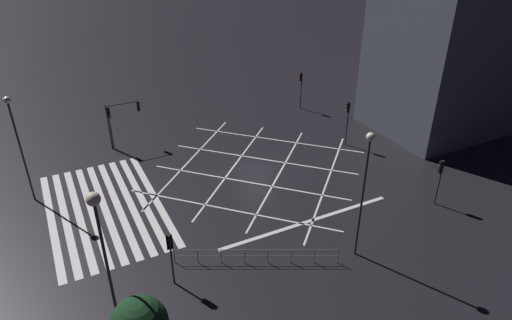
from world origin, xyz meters
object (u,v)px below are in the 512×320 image
at_px(traffic_light_ne_main, 440,173).
at_px(street_lamp_east, 16,131).
at_px(traffic_light_se_main, 170,249).
at_px(street_lamp_far, 365,174).
at_px(traffic_light_nw_cross, 301,83).
at_px(traffic_light_sw_cross, 125,114).
at_px(traffic_light_sw_main, 109,120).
at_px(street_lamp_west, 101,236).
at_px(traffic_light_median_north, 347,114).

bearing_deg(traffic_light_ne_main, street_lamp_east, 62.42).
relative_size(traffic_light_se_main, street_lamp_far, 0.41).
relative_size(traffic_light_se_main, traffic_light_nw_cross, 0.85).
relative_size(traffic_light_sw_cross, street_lamp_far, 0.50).
bearing_deg(traffic_light_sw_main, traffic_light_ne_main, 44.89).
bearing_deg(traffic_light_se_main, traffic_light_sw_cross, -5.39).
bearing_deg(street_lamp_east, traffic_light_nw_cross, 102.94).
bearing_deg(traffic_light_sw_main, traffic_light_sw_cross, 92.10).
height_order(traffic_light_sw_main, traffic_light_nw_cross, traffic_light_nw_cross).
bearing_deg(traffic_light_nw_cross, street_lamp_far, 66.89).
bearing_deg(traffic_light_se_main, traffic_light_sw_main, -1.09).
height_order(traffic_light_sw_cross, traffic_light_nw_cross, traffic_light_sw_cross).
bearing_deg(traffic_light_se_main, street_lamp_west, 131.00).
xyz_separation_m(traffic_light_se_main, street_lamp_east, (-12.87, -6.60, 3.18)).
bearing_deg(traffic_light_nw_cross, traffic_light_median_north, 84.80).
xyz_separation_m(traffic_light_ne_main, street_lamp_east, (-13.67, -26.17, 3.11)).
bearing_deg(traffic_light_ne_main, street_lamp_far, 102.55).
distance_m(traffic_light_sw_main, traffic_light_se_main, 18.50).
xyz_separation_m(traffic_light_median_north, street_lamp_west, (12.96, -22.96, 3.85)).
bearing_deg(traffic_light_sw_cross, traffic_light_sw_main, -177.90).
xyz_separation_m(traffic_light_sw_cross, street_lamp_east, (5.68, -8.35, 2.53)).
relative_size(traffic_light_nw_cross, traffic_light_median_north, 0.97).
distance_m(traffic_light_nw_cross, street_lamp_east, 27.64).
xyz_separation_m(traffic_light_sw_main, street_lamp_far, (21.22, 10.57, 2.98)).
bearing_deg(traffic_light_median_north, traffic_light_nw_cross, -95.20).
bearing_deg(street_lamp_far, traffic_light_sw_main, -153.52).
height_order(traffic_light_ne_main, street_lamp_far, street_lamp_far).
xyz_separation_m(traffic_light_sw_main, street_lamp_east, (5.63, -6.95, 2.82)).
distance_m(traffic_light_median_north, street_lamp_east, 26.28).
bearing_deg(traffic_light_median_north, street_lamp_west, 29.45).
relative_size(traffic_light_nw_cross, street_lamp_far, 0.48).
height_order(traffic_light_nw_cross, street_lamp_far, street_lamp_far).
height_order(traffic_light_se_main, street_lamp_far, street_lamp_far).
relative_size(traffic_light_sw_main, traffic_light_ne_main, 1.11).
height_order(traffic_light_se_main, traffic_light_ne_main, traffic_light_ne_main).
xyz_separation_m(traffic_light_median_north, street_lamp_far, (12.57, -8.45, 2.83)).
relative_size(traffic_light_sw_main, street_lamp_far, 0.47).
height_order(traffic_light_nw_cross, traffic_light_median_north, traffic_light_median_north).
distance_m(traffic_light_sw_cross, traffic_light_nw_cross, 18.46).
bearing_deg(street_lamp_far, street_lamp_west, -88.44).
height_order(traffic_light_sw_main, traffic_light_se_main, traffic_light_sw_main).
bearing_deg(traffic_light_sw_main, traffic_light_median_north, 65.54).
height_order(traffic_light_nw_cross, street_lamp_west, street_lamp_west).
distance_m(traffic_light_nw_cross, street_lamp_west, 32.74).
bearing_deg(traffic_light_ne_main, traffic_light_median_north, 1.08).
bearing_deg(traffic_light_se_main, traffic_light_median_north, -63.05).
distance_m(traffic_light_sw_main, traffic_light_median_north, 20.89).
distance_m(traffic_light_se_main, street_lamp_far, 11.74).
bearing_deg(traffic_light_nw_cross, traffic_light_se_main, 43.28).
bearing_deg(traffic_light_median_north, traffic_light_ne_main, 91.08).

